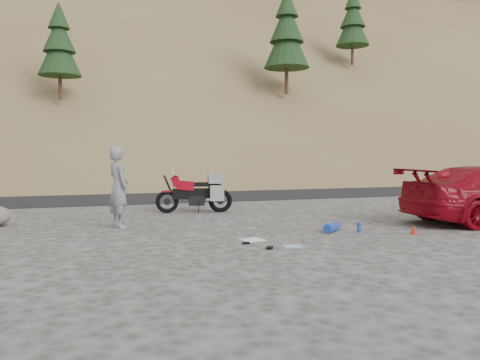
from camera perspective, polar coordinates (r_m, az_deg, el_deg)
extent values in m
plane|color=#413E3C|center=(10.29, -2.90, -6.08)|extent=(140.00, 140.00, 0.00)
cube|color=black|center=(19.08, -9.67, -1.77)|extent=(120.00, 7.00, 0.05)
cube|color=brown|center=(40.58, -10.98, 12.23)|extent=(110.00, 51.90, 46.72)
cube|color=brown|center=(40.63, -10.99, 12.65)|extent=(110.00, 43.28, 36.46)
cube|color=brown|center=(61.25, -13.20, 14.85)|extent=(120.00, 40.00, 30.00)
cylinder|color=#3A2215|center=(24.09, -21.07, 10.78)|extent=(0.17, 0.17, 1.40)
cone|color=black|center=(24.35, -21.15, 14.39)|extent=(2.00, 2.00, 2.25)
cone|color=black|center=(24.53, -21.20, 16.34)|extent=(1.50, 1.50, 1.76)
cone|color=black|center=(24.74, -21.24, 18.26)|extent=(1.00, 1.00, 1.26)
cylinder|color=#3A2215|center=(27.31, 5.69, 12.30)|extent=(0.22, 0.22, 1.82)
cone|color=black|center=(27.69, 5.72, 16.41)|extent=(2.60, 2.60, 2.92)
cone|color=black|center=(27.96, 5.73, 18.62)|extent=(1.95, 1.95, 2.28)
cone|color=black|center=(28.28, 5.74, 20.79)|extent=(1.30, 1.30, 1.64)
cylinder|color=#3A2215|center=(33.04, 13.54, 14.84)|extent=(0.18, 0.18, 1.54)
cone|color=black|center=(33.43, 13.58, 17.69)|extent=(2.20, 2.20, 2.48)
cone|color=black|center=(33.67, 13.60, 19.24)|extent=(1.65, 1.65, 1.93)
torus|color=black|center=(13.20, -8.88, -2.63)|extent=(0.65, 0.20, 0.64)
cylinder|color=black|center=(13.20, -8.88, -2.63)|extent=(0.20, 0.08, 0.19)
torus|color=black|center=(13.31, -2.41, -2.55)|extent=(0.69, 0.22, 0.68)
cylinder|color=black|center=(13.31, -2.41, -2.55)|extent=(0.22, 0.10, 0.21)
cylinder|color=black|center=(13.17, -8.56, -1.08)|extent=(0.37, 0.10, 0.78)
cylinder|color=black|center=(13.15, -7.98, 0.52)|extent=(0.12, 0.60, 0.04)
cube|color=black|center=(13.21, -5.74, -1.68)|extent=(1.18, 0.38, 0.29)
cube|color=black|center=(13.24, -5.32, -2.51)|extent=(0.47, 0.34, 0.27)
cube|color=maroon|center=(13.18, -6.71, -0.64)|extent=(0.54, 0.35, 0.30)
cube|color=maroon|center=(13.16, -7.85, -0.15)|extent=(0.33, 0.36, 0.34)
cube|color=silver|center=(13.14, -8.16, 0.94)|extent=(0.15, 0.30, 0.25)
cube|color=black|center=(13.21, -4.70, -0.53)|extent=(0.56, 0.28, 0.12)
cube|color=black|center=(13.25, -3.12, -0.68)|extent=(0.36, 0.22, 0.10)
cube|color=silver|center=(13.02, -2.82, -1.61)|extent=(0.40, 0.17, 0.44)
cube|color=silver|center=(13.52, -3.08, -1.43)|extent=(0.40, 0.17, 0.44)
cube|color=gray|center=(13.24, -3.04, 0.15)|extent=(0.45, 0.38, 0.25)
cube|color=maroon|center=(13.17, -8.89, -1.38)|extent=(0.30, 0.15, 0.04)
cylinder|color=black|center=(13.09, -5.04, -3.30)|extent=(0.05, 0.20, 0.35)
cylinder|color=silver|center=(13.14, -3.17, -2.33)|extent=(0.45, 0.14, 0.12)
imported|color=gray|center=(10.93, -14.53, -5.63)|extent=(0.64, 0.78, 1.83)
cube|color=white|center=(9.08, 1.48, -7.30)|extent=(0.49, 0.45, 0.01)
cylinder|color=#1B3CA3|center=(10.17, 11.14, -5.69)|extent=(0.50, 0.46, 0.20)
cylinder|color=#1B3CA3|center=(10.23, 14.31, -5.62)|extent=(0.10, 0.10, 0.22)
cone|color=#B2210B|center=(10.36, 20.44, -5.70)|extent=(0.17, 0.17, 0.19)
cube|color=black|center=(8.70, 0.75, -7.70)|extent=(0.14, 0.11, 0.04)
cube|color=black|center=(8.27, 3.63, -8.26)|extent=(0.15, 0.16, 0.04)
cube|color=#8DB3DB|center=(8.52, 6.41, -8.03)|extent=(0.35, 0.27, 0.01)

